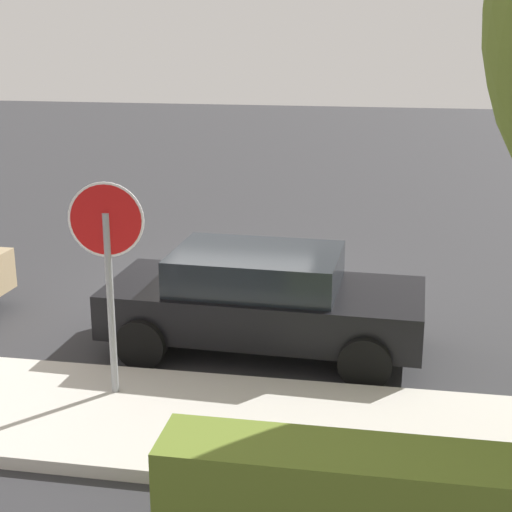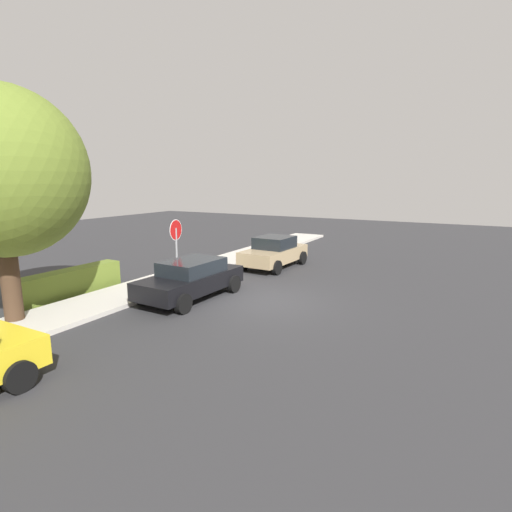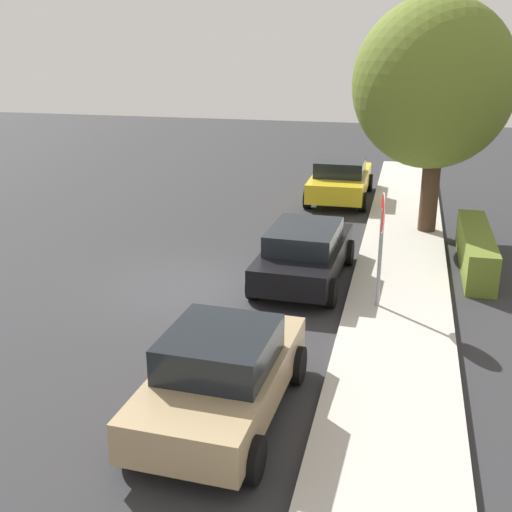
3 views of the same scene
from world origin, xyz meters
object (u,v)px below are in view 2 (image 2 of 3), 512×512
parked_car_tan (274,252)px  street_tree_near_corner (3,173)px  parked_car_black (191,278)px  stop_sign (176,239)px

parked_car_tan → street_tree_near_corner: 11.37m
parked_car_black → parked_car_tan: size_ratio=1.06×
stop_sign → parked_car_tan: stop_sign is taller
stop_sign → street_tree_near_corner: bearing=171.1°
parked_car_tan → street_tree_near_corner: (-10.39, 2.97, 3.53)m
stop_sign → parked_car_black: (-1.39, -1.79, -1.06)m
parked_car_black → parked_car_tan: parked_car_tan is taller
parked_car_black → street_tree_near_corner: street_tree_near_corner is taller
stop_sign → street_tree_near_corner: (-5.83, 0.91, 2.49)m
parked_car_black → parked_car_tan: bearing=-2.6°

